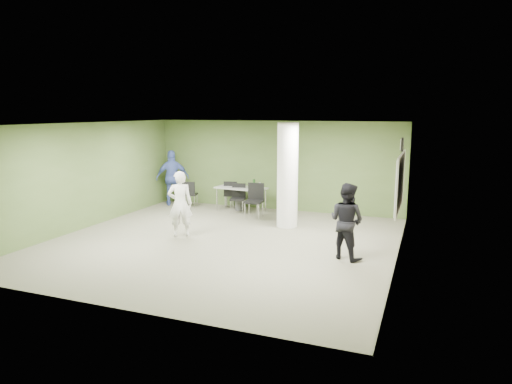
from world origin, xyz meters
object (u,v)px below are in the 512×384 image
at_px(folding_table, 242,189).
at_px(man_black, 347,221).
at_px(woman_white, 180,204).
at_px(man_blue, 173,178).
at_px(chair_back_left, 190,192).

distance_m(folding_table, man_black, 5.22).
relative_size(woman_white, man_blue, 0.90).
height_order(folding_table, chair_back_left, folding_table).
xyz_separation_m(woman_white, man_black, (4.17, -0.28, -0.01)).
relative_size(man_black, man_blue, 0.89).
relative_size(folding_table, chair_back_left, 1.93).
bearing_deg(man_blue, man_black, 116.52).
distance_m(chair_back_left, man_black, 6.61).
height_order(woman_white, man_black, woman_white).
bearing_deg(chair_back_left, man_blue, -26.71).
distance_m(chair_back_left, woman_white, 3.49).
relative_size(chair_back_left, man_black, 0.53).
bearing_deg(woman_white, folding_table, -125.18).
bearing_deg(folding_table, chair_back_left, -170.71).
height_order(folding_table, man_blue, man_blue).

